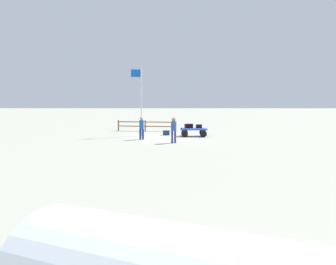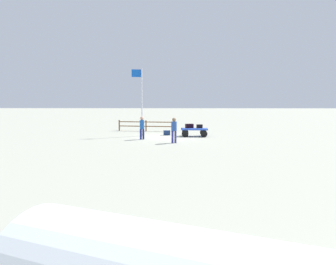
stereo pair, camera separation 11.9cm
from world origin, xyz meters
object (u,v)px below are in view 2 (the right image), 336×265
at_px(suitcase_tan, 189,126).
at_px(suitcase_navy, 167,133).
at_px(worker_lead, 174,128).
at_px(worker_trailing, 142,126).
at_px(luggage_cart, 194,131).
at_px(flagpole, 141,97).
at_px(suitcase_dark, 199,126).

distance_m(suitcase_tan, suitcase_navy, 1.94).
bearing_deg(worker_lead, worker_trailing, -36.09).
distance_m(luggage_cart, worker_lead, 3.87).
bearing_deg(flagpole, suitcase_tan, -178.41).
xyz_separation_m(suitcase_dark, flagpole, (4.62, 0.11, 2.33)).
bearing_deg(worker_trailing, suitcase_navy, -124.32).
relative_size(suitcase_tan, worker_trailing, 0.41).
bearing_deg(suitcase_tan, flagpole, 1.59).
xyz_separation_m(worker_lead, flagpole, (2.60, -3.74, 2.07)).
distance_m(suitcase_dark, worker_lead, 4.36).
bearing_deg(suitcase_tan, worker_trailing, 31.36).
relative_size(suitcase_dark, suitcase_tan, 0.69).
height_order(suitcase_navy, worker_lead, worker_lead).
height_order(luggage_cart, worker_lead, worker_lead).
bearing_deg(suitcase_tan, suitcase_dark, -179.62).
relative_size(worker_trailing, flagpole, 0.31).
xyz_separation_m(suitcase_navy, worker_lead, (-0.58, 4.24, 0.83)).
height_order(suitcase_dark, worker_lead, worker_lead).
bearing_deg(luggage_cart, suitcase_tan, -44.60).
bearing_deg(luggage_cart, suitcase_navy, -19.01).
relative_size(luggage_cart, flagpole, 0.40).
xyz_separation_m(worker_trailing, flagpole, (0.28, -2.05, 2.12)).
distance_m(suitcase_dark, worker_trailing, 4.85).
bearing_deg(suitcase_navy, worker_lead, 97.75).
distance_m(luggage_cart, suitcase_dark, 0.65).
relative_size(suitcase_dark, flagpole, 0.09).
xyz_separation_m(suitcase_dark, suitcase_tan, (0.80, 0.01, 0.02)).
xyz_separation_m(suitcase_tan, worker_lead, (1.22, 3.84, 0.23)).
relative_size(luggage_cart, suitcase_tan, 3.11).
height_order(suitcase_tan, flagpole, flagpole).
bearing_deg(suitcase_dark, suitcase_tan, 0.38).
xyz_separation_m(suitcase_tan, suitcase_navy, (1.80, -0.39, -0.60)).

